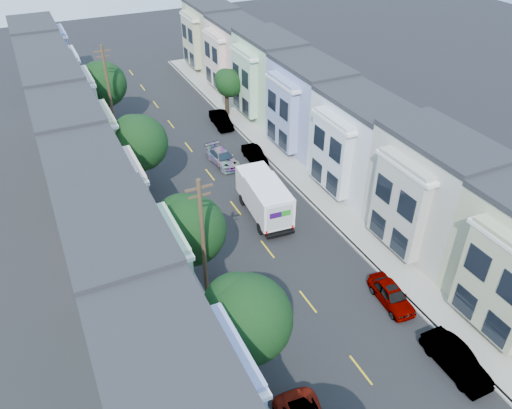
{
  "coord_description": "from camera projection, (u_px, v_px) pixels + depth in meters",
  "views": [
    {
      "loc": [
        -13.29,
        -19.79,
        24.22
      ],
      "look_at": [
        0.42,
        8.89,
        2.2
      ],
      "focal_mm": 35.0,
      "sensor_mm": 36.0,
      "label": 1
    }
  ],
  "objects": [
    {
      "name": "ground",
      "position": [
        308.0,
        302.0,
        33.18
      ],
      "size": [
        160.0,
        160.0,
        0.0
      ],
      "primitive_type": "plane",
      "color": "black",
      "rests_on": "ground"
    },
    {
      "name": "road_slab",
      "position": [
        222.0,
        191.0,
        44.3
      ],
      "size": [
        12.0,
        70.0,
        0.02
      ],
      "primitive_type": "cube",
      "color": "black",
      "rests_on": "ground"
    },
    {
      "name": "curb_left",
      "position": [
        156.0,
        207.0,
        42.11
      ],
      "size": [
        0.3,
        70.0,
        0.15
      ],
      "primitive_type": "cube",
      "color": "gray",
      "rests_on": "ground"
    },
    {
      "name": "curb_right",
      "position": [
        282.0,
        175.0,
        46.4
      ],
      "size": [
        0.3,
        70.0,
        0.15
      ],
      "primitive_type": "cube",
      "color": "gray",
      "rests_on": "ground"
    },
    {
      "name": "sidewalk_left",
      "position": [
        141.0,
        211.0,
        41.65
      ],
      "size": [
        2.6,
        70.0,
        0.15
      ],
      "primitive_type": "cube",
      "color": "gray",
      "rests_on": "ground"
    },
    {
      "name": "sidewalk_right",
      "position": [
        294.0,
        172.0,
        46.86
      ],
      "size": [
        2.6,
        70.0,
        0.15
      ],
      "primitive_type": "cube",
      "color": "gray",
      "rests_on": "ground"
    },
    {
      "name": "centerline",
      "position": [
        222.0,
        191.0,
        44.3
      ],
      "size": [
        0.12,
        70.0,
        0.01
      ],
      "primitive_type": "cube",
      "color": "gold",
      "rests_on": "ground"
    },
    {
      "name": "townhouse_row_left",
      "position": [
        95.0,
        223.0,
        40.35
      ],
      "size": [
        5.0,
        70.0,
        8.5
      ],
      "primitive_type": "cube",
      "color": "silver",
      "rests_on": "ground"
    },
    {
      "name": "townhouse_row_right",
      "position": [
        329.0,
        164.0,
        48.25
      ],
      "size": [
        5.0,
        70.0,
        8.5
      ],
      "primitive_type": "cube",
      "color": "silver",
      "rests_on": "ground"
    },
    {
      "name": "tree_b",
      "position": [
        245.0,
        320.0,
        25.11
      ],
      "size": [
        4.7,
        4.7,
        7.51
      ],
      "color": "black",
      "rests_on": "ground"
    },
    {
      "name": "tree_c",
      "position": [
        189.0,
        231.0,
        31.82
      ],
      "size": [
        4.7,
        4.7,
        7.09
      ],
      "color": "black",
      "rests_on": "ground"
    },
    {
      "name": "tree_d",
      "position": [
        138.0,
        143.0,
        40.86
      ],
      "size": [
        4.7,
        4.7,
        7.44
      ],
      "color": "black",
      "rests_on": "ground"
    },
    {
      "name": "tree_e",
      "position": [
        103.0,
        84.0,
        51.39
      ],
      "size": [
        4.7,
        4.7,
        7.51
      ],
      "color": "black",
      "rests_on": "ground"
    },
    {
      "name": "tree_far_r",
      "position": [
        229.0,
        84.0,
        55.36
      ],
      "size": [
        3.1,
        3.1,
        5.33
      ],
      "color": "black",
      "rests_on": "ground"
    },
    {
      "name": "utility_pole_near",
      "position": [
        204.0,
        251.0,
        29.49
      ],
      "size": [
        1.6,
        0.26,
        10.0
      ],
      "color": "#42301E",
      "rests_on": "ground"
    },
    {
      "name": "utility_pole_far",
      "position": [
        110.0,
        96.0,
        48.77
      ],
      "size": [
        1.6,
        0.26,
        10.0
      ],
      "color": "#42301E",
      "rests_on": "ground"
    },
    {
      "name": "fedex_truck",
      "position": [
        264.0,
        197.0,
        40.26
      ],
      "size": [
        2.61,
        6.78,
        3.25
      ],
      "rotation": [
        0.0,
        0.0,
        -0.09
      ],
      "color": "white",
      "rests_on": "ground"
    },
    {
      "name": "lead_sedan",
      "position": [
        222.0,
        158.0,
        47.86
      ],
      "size": [
        2.25,
        4.59,
        1.33
      ],
      "primitive_type": "imported",
      "rotation": [
        0.0,
        0.0,
        0.09
      ],
      "color": "black",
      "rests_on": "ground"
    },
    {
      "name": "parked_left_c",
      "position": [
        243.0,
        322.0,
        30.79
      ],
      "size": [
        1.86,
        4.46,
        1.43
      ],
      "primitive_type": "imported",
      "rotation": [
        0.0,
        0.0,
        0.04
      ],
      "color": "gray",
      "rests_on": "ground"
    },
    {
      "name": "parked_left_d",
      "position": [
        182.0,
        221.0,
        39.44
      ],
      "size": [
        1.64,
        4.23,
        1.39
      ],
      "primitive_type": "imported",
      "rotation": [
        0.0,
        0.0,
        -0.04
      ],
      "color": "#420507",
      "rests_on": "ground"
    },
    {
      "name": "parked_right_a",
      "position": [
        456.0,
        360.0,
        28.41
      ],
      "size": [
        1.58,
        4.41,
        1.47
      ],
      "primitive_type": "imported",
      "rotation": [
        0.0,
        0.0,
        -0.01
      ],
      "color": "#3D3D3D",
      "rests_on": "ground"
    },
    {
      "name": "parked_right_b",
      "position": [
        391.0,
        295.0,
        32.75
      ],
      "size": [
        1.98,
        4.31,
        1.36
      ],
      "primitive_type": "imported",
      "rotation": [
        0.0,
        0.0,
        -0.09
      ],
      "color": "silver",
      "rests_on": "ground"
    },
    {
      "name": "parked_right_c",
      "position": [
        255.0,
        155.0,
        48.3
      ],
      "size": [
        1.58,
        3.96,
        1.3
      ],
      "primitive_type": "imported",
      "rotation": [
        0.0,
        0.0,
        -0.05
      ],
      "color": "black",
      "rests_on": "ground"
    },
    {
      "name": "parked_right_d",
      "position": [
        221.0,
        120.0,
        54.66
      ],
      "size": [
        1.84,
        4.45,
        1.45
      ],
      "primitive_type": "imported",
      "rotation": [
        0.0,
        0.0,
        -0.07
      ],
      "color": "black",
      "rests_on": "ground"
    }
  ]
}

